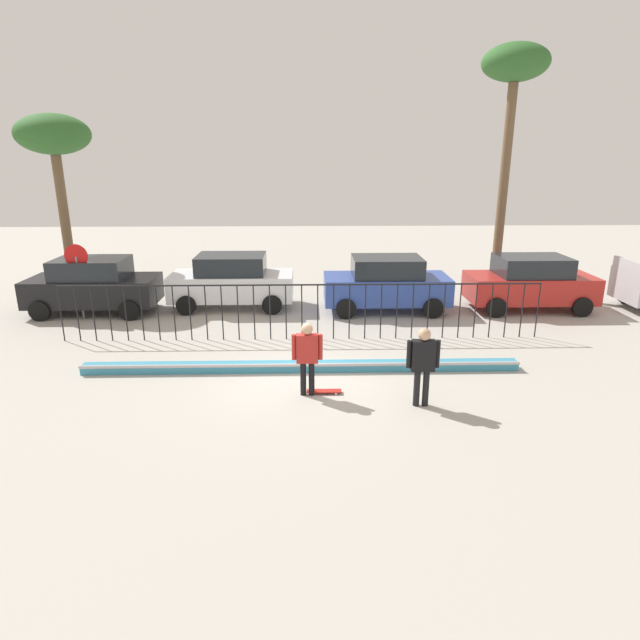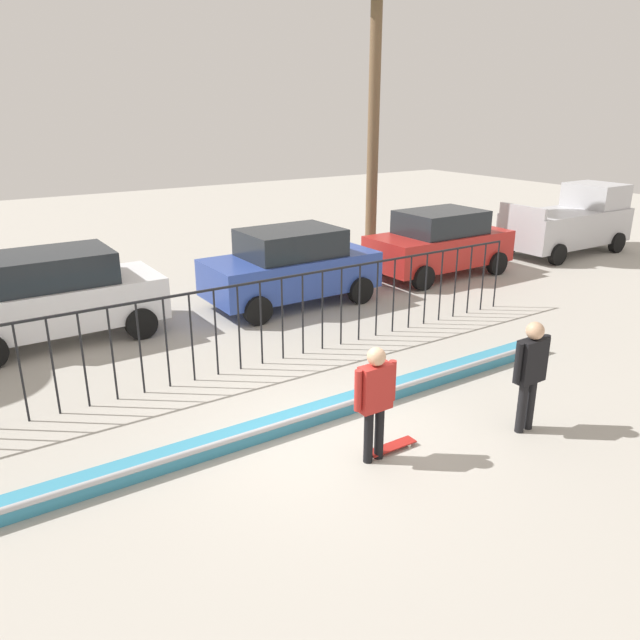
{
  "view_description": "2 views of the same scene",
  "coord_description": "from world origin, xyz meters",
  "px_view_note": "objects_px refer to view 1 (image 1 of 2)",
  "views": [
    {
      "loc": [
        0.14,
        -11.93,
        5.22
      ],
      "look_at": [
        0.48,
        1.06,
        1.23
      ],
      "focal_mm": 30.04,
      "sensor_mm": 36.0,
      "label": 1
    },
    {
      "loc": [
        -4.63,
        -6.64,
        4.74
      ],
      "look_at": [
        0.79,
        1.61,
        1.29
      ],
      "focal_mm": 34.42,
      "sensor_mm": 36.0,
      "label": 2
    }
  ],
  "objects_px": {
    "parked_car_black": "(93,285)",
    "palm_tree_short": "(54,140)",
    "skateboard": "(324,391)",
    "parked_car_red": "(530,283)",
    "parked_car_white": "(232,281)",
    "camera_operator": "(423,360)",
    "skateboarder": "(307,353)",
    "stop_sign": "(78,271)",
    "palm_tree_tall": "(514,78)",
    "parked_car_blue": "(386,284)"
  },
  "relations": [
    {
      "from": "stop_sign",
      "to": "camera_operator",
      "type": "bearing_deg",
      "value": -34.35
    },
    {
      "from": "skateboarder",
      "to": "palm_tree_short",
      "type": "height_order",
      "value": "palm_tree_short"
    },
    {
      "from": "camera_operator",
      "to": "palm_tree_tall",
      "type": "relative_size",
      "value": 0.19
    },
    {
      "from": "skateboarder",
      "to": "palm_tree_tall",
      "type": "xyz_separation_m",
      "value": [
        7.67,
        9.98,
        6.95
      ]
    },
    {
      "from": "stop_sign",
      "to": "palm_tree_tall",
      "type": "distance_m",
      "value": 16.86
    },
    {
      "from": "skateboard",
      "to": "camera_operator",
      "type": "xyz_separation_m",
      "value": [
        2.09,
        -0.66,
        1.0
      ]
    },
    {
      "from": "skateboarder",
      "to": "camera_operator",
      "type": "xyz_separation_m",
      "value": [
        2.47,
        -0.61,
        0.04
      ]
    },
    {
      "from": "stop_sign",
      "to": "skateboard",
      "type": "bearing_deg",
      "value": -38.0
    },
    {
      "from": "skateboarder",
      "to": "parked_car_white",
      "type": "relative_size",
      "value": 0.4
    },
    {
      "from": "skateboarder",
      "to": "palm_tree_short",
      "type": "relative_size",
      "value": 0.26
    },
    {
      "from": "skateboard",
      "to": "palm_tree_tall",
      "type": "relative_size",
      "value": 0.09
    },
    {
      "from": "skateboard",
      "to": "parked_car_red",
      "type": "xyz_separation_m",
      "value": [
        7.46,
        6.87,
        0.91
      ]
    },
    {
      "from": "stop_sign",
      "to": "parked_car_white",
      "type": "bearing_deg",
      "value": 15.04
    },
    {
      "from": "parked_car_white",
      "to": "skateboarder",
      "type": "bearing_deg",
      "value": -69.85
    },
    {
      "from": "parked_car_black",
      "to": "palm_tree_short",
      "type": "bearing_deg",
      "value": 124.64
    },
    {
      "from": "skateboard",
      "to": "camera_operator",
      "type": "bearing_deg",
      "value": -36.42
    },
    {
      "from": "camera_operator",
      "to": "parked_car_red",
      "type": "xyz_separation_m",
      "value": [
        5.37,
        7.53,
        -0.09
      ]
    },
    {
      "from": "camera_operator",
      "to": "palm_tree_short",
      "type": "bearing_deg",
      "value": -4.35
    },
    {
      "from": "skateboard",
      "to": "palm_tree_short",
      "type": "relative_size",
      "value": 0.12
    },
    {
      "from": "palm_tree_tall",
      "to": "stop_sign",
      "type": "bearing_deg",
      "value": -165.93
    },
    {
      "from": "skateboarder",
      "to": "parked_car_white",
      "type": "xyz_separation_m",
      "value": [
        -2.65,
        7.48,
        -0.05
      ]
    },
    {
      "from": "skateboarder",
      "to": "parked_car_red",
      "type": "bearing_deg",
      "value": 74.87
    },
    {
      "from": "parked_car_black",
      "to": "palm_tree_short",
      "type": "relative_size",
      "value": 0.64
    },
    {
      "from": "camera_operator",
      "to": "stop_sign",
      "type": "xyz_separation_m",
      "value": [
        -9.94,
        6.79,
        0.55
      ]
    },
    {
      "from": "skateboarder",
      "to": "parked_car_white",
      "type": "distance_m",
      "value": 7.94
    },
    {
      "from": "stop_sign",
      "to": "palm_tree_tall",
      "type": "bearing_deg",
      "value": 14.07
    },
    {
      "from": "camera_operator",
      "to": "stop_sign",
      "type": "relative_size",
      "value": 0.71
    },
    {
      "from": "parked_car_blue",
      "to": "palm_tree_tall",
      "type": "xyz_separation_m",
      "value": [
        4.9,
        3.08,
        7.0
      ]
    },
    {
      "from": "parked_car_white",
      "to": "camera_operator",
      "type": "bearing_deg",
      "value": -57.05
    },
    {
      "from": "parked_car_red",
      "to": "palm_tree_tall",
      "type": "bearing_deg",
      "value": 96.82
    },
    {
      "from": "skateboard",
      "to": "parked_car_white",
      "type": "relative_size",
      "value": 0.19
    },
    {
      "from": "skateboard",
      "to": "parked_car_blue",
      "type": "relative_size",
      "value": 0.19
    },
    {
      "from": "camera_operator",
      "to": "stop_sign",
      "type": "height_order",
      "value": "stop_sign"
    },
    {
      "from": "camera_operator",
      "to": "parked_car_blue",
      "type": "xyz_separation_m",
      "value": [
        0.31,
        7.5,
        -0.09
      ]
    },
    {
      "from": "skateboard",
      "to": "parked_car_white",
      "type": "bearing_deg",
      "value": 93.25
    },
    {
      "from": "stop_sign",
      "to": "palm_tree_tall",
      "type": "relative_size",
      "value": 0.27
    },
    {
      "from": "camera_operator",
      "to": "parked_car_white",
      "type": "bearing_deg",
      "value": -21.0
    },
    {
      "from": "parked_car_red",
      "to": "skateboard",
      "type": "bearing_deg",
      "value": -133.66
    },
    {
      "from": "parked_car_black",
      "to": "palm_tree_short",
      "type": "xyz_separation_m",
      "value": [
        -1.79,
        2.57,
        4.79
      ]
    },
    {
      "from": "skateboarder",
      "to": "stop_sign",
      "type": "height_order",
      "value": "stop_sign"
    },
    {
      "from": "palm_tree_tall",
      "to": "parked_car_blue",
      "type": "bearing_deg",
      "value": -147.81
    },
    {
      "from": "parked_car_white",
      "to": "palm_tree_short",
      "type": "bearing_deg",
      "value": 163.46
    },
    {
      "from": "parked_car_black",
      "to": "skateboarder",
      "type": "bearing_deg",
      "value": -43.61
    },
    {
      "from": "parked_car_black",
      "to": "parked_car_white",
      "type": "distance_m",
      "value": 4.71
    },
    {
      "from": "parked_car_blue",
      "to": "stop_sign",
      "type": "relative_size",
      "value": 1.72
    },
    {
      "from": "parked_car_white",
      "to": "parked_car_blue",
      "type": "bearing_deg",
      "value": -5.52
    },
    {
      "from": "skateboard",
      "to": "palm_tree_tall",
      "type": "bearing_deg",
      "value": 34.78
    },
    {
      "from": "stop_sign",
      "to": "skateboarder",
      "type": "bearing_deg",
      "value": -39.61
    },
    {
      "from": "parked_car_red",
      "to": "palm_tree_short",
      "type": "relative_size",
      "value": 0.64
    },
    {
      "from": "parked_car_red",
      "to": "palm_tree_tall",
      "type": "relative_size",
      "value": 0.47
    }
  ]
}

